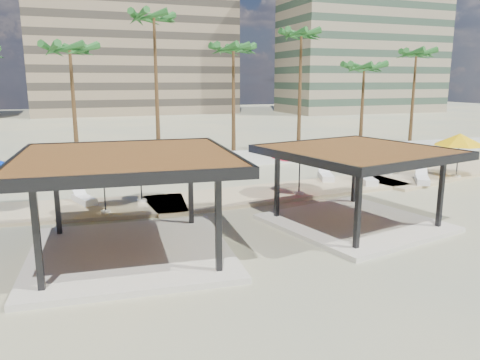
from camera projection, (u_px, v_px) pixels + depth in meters
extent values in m
plane|color=tan|center=(313.00, 233.00, 20.21)|extent=(200.00, 200.00, 0.00)
cube|color=#C6B284|center=(22.00, 213.00, 22.92)|extent=(16.40, 6.19, 0.24)
cube|color=#C6B284|center=(284.00, 192.00, 27.29)|extent=(16.24, 5.11, 0.24)
cube|color=#C6B284|center=(451.00, 171.00, 33.50)|extent=(16.49, 7.75, 0.24)
cube|color=silver|center=(207.00, 161.00, 34.72)|extent=(56.00, 0.30, 1.20)
cube|color=#847259|center=(133.00, 40.00, 90.01)|extent=(38.00, 16.00, 28.00)
cube|color=gray|center=(364.00, 26.00, 93.59)|extent=(32.00, 15.00, 34.00)
cube|color=beige|center=(354.00, 223.00, 21.26)|extent=(7.88, 7.88, 0.20)
cube|color=black|center=(358.00, 209.00, 17.52)|extent=(0.21, 0.21, 3.03)
cube|color=black|center=(277.00, 185.00, 21.68)|extent=(0.21, 0.21, 3.03)
cube|color=black|center=(441.00, 192.00, 20.17)|extent=(0.21, 0.21, 3.03)
cube|color=black|center=(355.00, 173.00, 24.33)|extent=(0.21, 0.21, 3.03)
cube|color=brown|center=(358.00, 152.00, 20.58)|extent=(8.11, 8.11, 0.28)
cube|color=black|center=(425.00, 163.00, 17.75)|extent=(6.84, 1.54, 0.34)
cube|color=black|center=(307.00, 143.00, 23.41)|extent=(6.84, 1.54, 0.34)
cube|color=black|center=(297.00, 159.00, 18.78)|extent=(1.54, 6.84, 0.34)
cube|color=black|center=(409.00, 146.00, 22.38)|extent=(1.54, 6.84, 0.34)
cube|color=beige|center=(131.00, 252.00, 17.59)|extent=(7.95, 7.95, 0.22)
cube|color=black|center=(37.00, 238.00, 13.89)|extent=(0.22, 0.22, 3.32)
cube|color=black|center=(57.00, 195.00, 19.11)|extent=(0.22, 0.22, 3.32)
cube|color=black|center=(218.00, 223.00, 15.33)|extent=(0.22, 0.22, 3.32)
cube|color=black|center=(191.00, 187.00, 20.54)|extent=(0.22, 0.22, 3.32)
cube|color=brown|center=(126.00, 159.00, 16.84)|extent=(8.19, 8.19, 0.31)
cube|color=black|center=(131.00, 180.00, 13.29)|extent=(7.62, 0.84, 0.38)
cube|color=black|center=(123.00, 145.00, 20.38)|extent=(7.62, 0.84, 0.38)
cube|color=black|center=(12.00, 163.00, 15.86)|extent=(0.84, 7.62, 0.38)
cube|color=black|center=(227.00, 154.00, 17.81)|extent=(0.84, 7.62, 0.38)
cylinder|color=beige|center=(106.00, 211.00, 22.65)|extent=(0.46, 0.46, 0.11)
cylinder|color=#262628|center=(104.00, 190.00, 22.43)|extent=(0.06, 0.06, 2.22)
cone|color=yellow|center=(103.00, 171.00, 22.23)|extent=(3.09, 3.09, 0.65)
cylinder|color=beige|center=(299.00, 193.00, 26.27)|extent=(0.55, 0.55, 0.13)
cylinder|color=#262628|center=(299.00, 171.00, 26.01)|extent=(0.08, 0.08, 2.66)
cone|color=red|center=(300.00, 151.00, 25.77)|extent=(3.98, 3.98, 0.77)
cylinder|color=beige|center=(389.00, 173.00, 31.82)|extent=(0.45, 0.45, 0.11)
cylinder|color=#262628|center=(390.00, 159.00, 31.61)|extent=(0.06, 0.06, 2.14)
cone|color=#0028C5|center=(391.00, 145.00, 31.42)|extent=(3.06, 3.06, 0.62)
cylinder|color=beige|center=(456.00, 176.00, 30.99)|extent=(0.56, 0.56, 0.13)
cylinder|color=#262628|center=(458.00, 157.00, 30.72)|extent=(0.08, 0.08, 2.68)
cone|color=yellow|center=(460.00, 139.00, 30.48)|extent=(4.21, 4.21, 0.78)
cylinder|color=beige|center=(142.00, 200.00, 24.66)|extent=(0.51, 0.51, 0.12)
cylinder|color=#262628|center=(141.00, 179.00, 24.41)|extent=(0.07, 0.07, 2.43)
cone|color=#0028C5|center=(140.00, 159.00, 24.19)|extent=(3.49, 3.49, 0.71)
cube|color=white|center=(84.00, 200.00, 24.45)|extent=(1.26, 2.04, 0.27)
cube|color=white|center=(84.00, 197.00, 24.42)|extent=(1.26, 2.04, 0.06)
cube|color=white|center=(78.00, 190.00, 24.93)|extent=(0.82, 0.83, 0.49)
cube|color=white|center=(326.00, 177.00, 30.24)|extent=(1.48, 2.28, 0.30)
cube|color=white|center=(326.00, 174.00, 30.20)|extent=(1.48, 2.28, 0.06)
cube|color=white|center=(324.00, 168.00, 30.96)|extent=(0.93, 0.95, 0.55)
cube|color=white|center=(365.00, 180.00, 29.18)|extent=(1.32, 2.38, 0.32)
cube|color=white|center=(365.00, 177.00, 29.14)|extent=(1.32, 2.38, 0.07)
cube|color=white|center=(361.00, 170.00, 29.94)|extent=(0.91, 0.94, 0.57)
cube|color=white|center=(422.00, 180.00, 29.24)|extent=(1.86, 2.16, 0.30)
cube|color=white|center=(422.00, 177.00, 29.21)|extent=(1.86, 2.16, 0.06)
cube|color=white|center=(421.00, 171.00, 29.94)|extent=(1.00, 1.01, 0.54)
cone|color=brown|center=(74.00, 111.00, 32.75)|extent=(0.36, 0.36, 8.71)
ellipsoid|color=#215F23|center=(70.00, 50.00, 31.89)|extent=(3.00, 3.00, 1.80)
cone|color=brown|center=(157.00, 92.00, 35.30)|extent=(0.36, 0.36, 11.14)
ellipsoid|color=#215F23|center=(154.00, 18.00, 34.18)|extent=(3.00, 3.00, 1.80)
cone|color=brown|center=(233.00, 105.00, 37.13)|extent=(0.36, 0.36, 9.01)
ellipsoid|color=#215F23|center=(233.00, 50.00, 36.24)|extent=(3.00, 3.00, 1.80)
cone|color=brown|center=(300.00, 96.00, 39.25)|extent=(0.36, 0.36, 10.33)
ellipsoid|color=#215F23|center=(301.00, 35.00, 38.22)|extent=(3.00, 3.00, 1.80)
cone|color=brown|center=(362.00, 110.00, 41.23)|extent=(0.36, 0.36, 7.73)
ellipsoid|color=#215F23|center=(364.00, 68.00, 40.47)|extent=(3.00, 3.00, 1.80)
cone|color=brown|center=(413.00, 101.00, 43.71)|extent=(0.36, 0.36, 9.03)
ellipsoid|color=#215F23|center=(416.00, 54.00, 42.82)|extent=(3.00, 3.00, 1.80)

